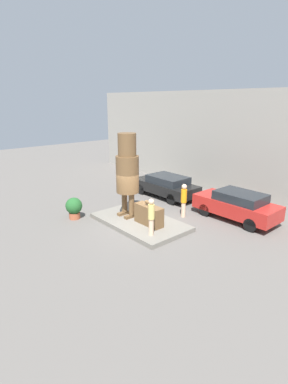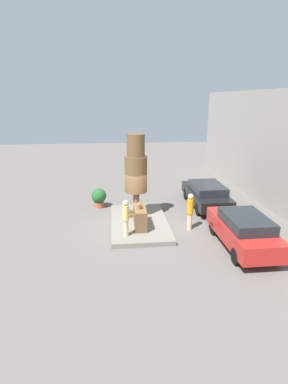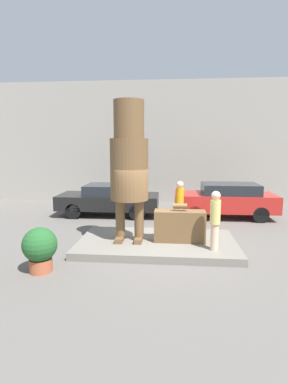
% 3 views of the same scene
% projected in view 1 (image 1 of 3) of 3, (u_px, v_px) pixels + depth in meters
% --- Properties ---
extents(ground_plane, '(60.00, 60.00, 0.00)m').
position_uv_depth(ground_plane, '(140.00, 224.00, 15.32)').
color(ground_plane, '#605B56').
extents(pedestal, '(4.96, 2.85, 0.22)m').
position_uv_depth(pedestal, '(140.00, 222.00, 15.29)').
color(pedestal, slate).
rests_on(pedestal, ground_plane).
extents(building_backdrop, '(28.00, 0.60, 6.74)m').
position_uv_depth(building_backdrop, '(235.00, 144.00, 19.40)').
color(building_backdrop, gray).
rests_on(building_backdrop, ground_plane).
extents(statue_figure, '(1.17, 1.17, 4.31)m').
position_uv_depth(statue_figure, '(127.00, 169.00, 15.09)').
color(statue_figure, brown).
rests_on(statue_figure, pedestal).
extents(giant_suitcase, '(1.58, 0.55, 1.21)m').
position_uv_depth(giant_suitcase, '(149.00, 215.00, 14.59)').
color(giant_suitcase, brown).
rests_on(giant_suitcase, pedestal).
extents(tourist, '(0.29, 0.29, 1.72)m').
position_uv_depth(tourist, '(151.00, 215.00, 13.30)').
color(tourist, beige).
rests_on(tourist, pedestal).
extents(parked_car_black, '(4.56, 1.90, 1.43)m').
position_uv_depth(parked_car_black, '(166.00, 185.00, 19.46)').
color(parked_car_black, black).
rests_on(parked_car_black, ground_plane).
extents(parked_car_red, '(4.40, 1.82, 1.54)m').
position_uv_depth(parked_car_red, '(237.00, 205.00, 15.68)').
color(parked_car_red, '#B2231E').
rests_on(parked_car_red, ground_plane).
extents(planter_pot, '(0.88, 0.88, 1.16)m').
position_uv_depth(planter_pot, '(74.00, 207.00, 15.87)').
color(planter_pot, '#AD5638').
rests_on(planter_pot, ground_plane).
extents(worker_hivis, '(0.31, 0.31, 1.84)m').
position_uv_depth(worker_hivis, '(184.00, 199.00, 16.00)').
color(worker_hivis, beige).
rests_on(worker_hivis, ground_plane).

